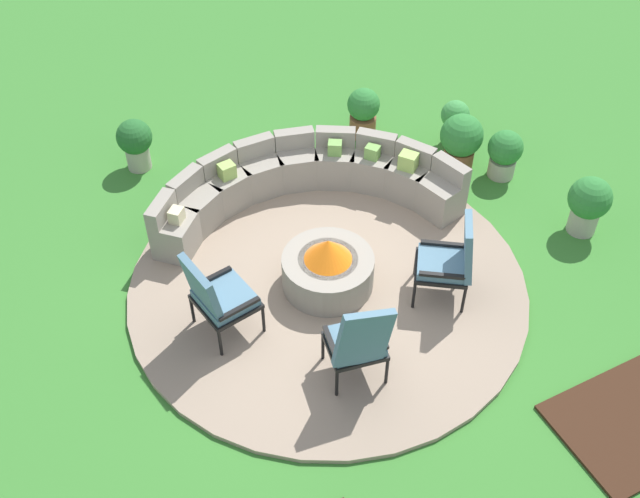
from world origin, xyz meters
name	(u,v)px	position (x,y,z in m)	size (l,w,h in m)	color
ground_plane	(328,287)	(0.00, 0.00, 0.00)	(24.00, 24.00, 0.00)	#387A2D
patio_circle	(328,285)	(0.00, 0.00, 0.03)	(4.65, 4.65, 0.06)	gray
fire_pit	(328,268)	(0.00, 0.00, 0.33)	(1.06, 1.06, 0.69)	gray
curved_stone_bench	(303,183)	(0.39, 1.45, 0.37)	(3.83, 1.96, 0.73)	gray
lounge_chair_front_left	(217,296)	(-1.37, -0.09, 0.62)	(0.73, 0.71, 1.10)	black
lounge_chair_front_right	(359,342)	(-0.35, -1.32, 0.64)	(0.68, 0.63, 1.18)	black
lounge_chair_back_left	(451,259)	(1.14, -0.75, 0.62)	(0.80, 0.81, 1.11)	black
potted_plant_0	(505,152)	(3.07, 0.79, 0.38)	(0.47, 0.47, 0.70)	#A89E8E
potted_plant_1	(455,120)	(2.89, 1.70, 0.40)	(0.40, 0.40, 0.68)	brown
potted_plant_2	(461,140)	(2.65, 1.21, 0.45)	(0.58, 0.58, 0.82)	brown
potted_plant_3	(363,111)	(1.85, 2.47, 0.40)	(0.46, 0.46, 0.74)	brown
potted_plant_4	(135,142)	(-1.27, 3.20, 0.43)	(0.48, 0.48, 0.75)	#A89E8E
potted_plant_5	(589,203)	(3.30, -0.57, 0.45)	(0.53, 0.53, 0.79)	#A89E8E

